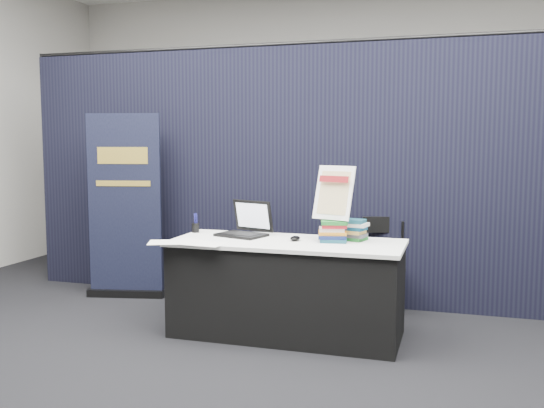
{
  "coord_description": "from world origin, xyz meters",
  "views": [
    {
      "loc": [
        1.26,
        -3.93,
        1.53
      ],
      "look_at": [
        -0.12,
        0.55,
        1.03
      ],
      "focal_mm": 40.0,
      "sensor_mm": 36.0,
      "label": 1
    }
  ],
  "objects": [
    {
      "name": "book_stack_tall",
      "position": [
        0.35,
        0.6,
        0.83
      ],
      "size": [
        0.23,
        0.19,
        0.17
      ],
      "rotation": [
        0.0,
        0.0,
        0.18
      ],
      "color": "#174959",
      "rests_on": "display_table"
    },
    {
      "name": "brochure_mid",
      "position": [
        -0.71,
        0.29,
        0.75
      ],
      "size": [
        0.37,
        0.33,
        0.0
      ],
      "primitive_type": "cube",
      "rotation": [
        0.0,
        0.0,
        -0.42
      ],
      "color": "white",
      "rests_on": "display_table"
    },
    {
      "name": "floor",
      "position": [
        0.0,
        0.0,
        0.0
      ],
      "size": [
        8.0,
        8.0,
        0.0
      ],
      "primitive_type": "plane",
      "color": "black",
      "rests_on": "ground"
    },
    {
      "name": "pen_cup",
      "position": [
        -0.86,
        0.74,
        0.79
      ],
      "size": [
        0.06,
        0.06,
        0.08
      ],
      "primitive_type": "cylinder",
      "rotation": [
        0.0,
        0.0,
        0.02
      ],
      "color": "black",
      "rests_on": "display_table"
    },
    {
      "name": "brochure_right",
      "position": [
        -0.56,
        0.23,
        0.75
      ],
      "size": [
        0.34,
        0.26,
        0.0
      ],
      "primitive_type": "cube",
      "rotation": [
        0.0,
        0.0,
        -0.11
      ],
      "color": "white",
      "rests_on": "display_table"
    },
    {
      "name": "info_sign",
      "position": [
        0.35,
        0.63,
        1.12
      ],
      "size": [
        0.34,
        0.22,
        0.43
      ],
      "rotation": [
        0.0,
        0.0,
        -0.33
      ],
      "color": "black",
      "rests_on": "book_stack_tall"
    },
    {
      "name": "stacking_chair",
      "position": [
        0.62,
        1.41,
        0.47
      ],
      "size": [
        0.48,
        0.49,
        0.84
      ],
      "rotation": [
        0.0,
        0.0,
        0.32
      ],
      "color": "black",
      "rests_on": "floor"
    },
    {
      "name": "display_table",
      "position": [
        0.0,
        0.55,
        0.38
      ],
      "size": [
        1.8,
        0.75,
        0.75
      ],
      "color": "black",
      "rests_on": "floor"
    },
    {
      "name": "pullup_banner",
      "position": [
        -1.82,
        1.22,
        0.79
      ],
      "size": [
        0.76,
        0.26,
        1.79
      ],
      "rotation": [
        0.0,
        0.0,
        0.21
      ],
      "color": "black",
      "rests_on": "floor"
    },
    {
      "name": "mouse",
      "position": [
        0.06,
        0.58,
        0.77
      ],
      "size": [
        0.08,
        0.12,
        0.04
      ],
      "primitive_type": "ellipsoid",
      "rotation": [
        0.0,
        0.0,
        0.01
      ],
      "color": "black",
      "rests_on": "display_table"
    },
    {
      "name": "wall_back",
      "position": [
        0.0,
        4.0,
        1.75
      ],
      "size": [
        8.0,
        0.02,
        3.5
      ],
      "primitive_type": "cube",
      "color": "#B7B5AD",
      "rests_on": "floor"
    },
    {
      "name": "laptop",
      "position": [
        -0.42,
        0.71,
        0.82
      ],
      "size": [
        0.44,
        0.41,
        0.28
      ],
      "rotation": [
        0.0,
        0.0,
        -0.31
      ],
      "color": "black",
      "rests_on": "display_table"
    },
    {
      "name": "book_stack_short",
      "position": [
        0.48,
        0.73,
        0.83
      ],
      "size": [
        0.22,
        0.19,
        0.17
      ],
      "rotation": [
        0.0,
        0.0,
        -0.23
      ],
      "color": "#1A6323",
      "rests_on": "display_table"
    },
    {
      "name": "brochure_left",
      "position": [
        -0.84,
        0.22,
        0.75
      ],
      "size": [
        0.38,
        0.33,
        0.0
      ],
      "primitive_type": "cube",
      "rotation": [
        0.0,
        0.0,
        0.37
      ],
      "color": "white",
      "rests_on": "display_table"
    },
    {
      "name": "drape_partition",
      "position": [
        0.0,
        1.6,
        1.2
      ],
      "size": [
        6.0,
        0.08,
        2.4
      ],
      "primitive_type": "cube",
      "color": "black",
      "rests_on": "floor"
    }
  ]
}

